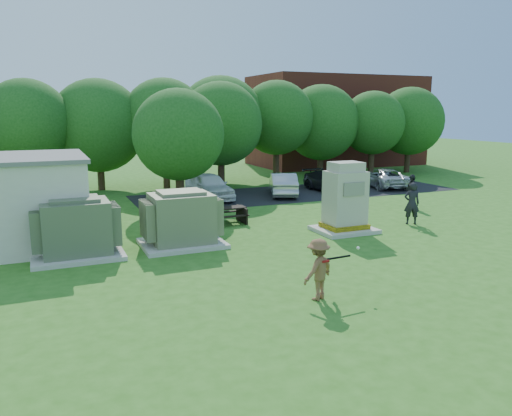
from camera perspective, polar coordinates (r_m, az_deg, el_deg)
name	(u,v)px	position (r m, az deg, el deg)	size (l,w,h in m)	color
ground	(306,271)	(15.94, 5.75, -7.14)	(120.00, 120.00, 0.00)	#2D6619
brick_building	(336,121)	(47.58, 9.09, 9.79)	(15.00, 8.00, 8.00)	maroon
parking_strip	(299,193)	(30.75, 4.97, 1.76)	(20.00, 6.00, 0.01)	#232326
transformer_left	(76,229)	(18.17, -19.85, -2.31)	(3.00, 2.40, 2.07)	beige
transformer_right	(182,220)	(18.73, -8.50, -1.37)	(3.00, 2.40, 2.07)	beige
generator_cabinet	(345,202)	(20.92, 10.13, 0.73)	(2.39, 1.95, 2.91)	beige
picnic_table	(226,213)	(22.25, -3.43, -0.62)	(1.73, 1.29, 0.74)	black
batter	(318,269)	(13.41, 7.12, -6.98)	(1.08, 0.62, 1.67)	brown
person_by_generator	(412,203)	(23.06, 17.38, 0.50)	(0.68, 0.45, 1.87)	black
person_walking_right	(412,191)	(26.90, 17.36, 1.83)	(1.03, 0.43, 1.76)	#27262B
car_white	(209,186)	(28.45, -5.39, 2.52)	(1.78, 4.42, 1.51)	white
car_silver_a	(283,184)	(29.64, 3.11, 2.76)	(1.45, 4.15, 1.37)	#B4B3B8
car_dark	(330,181)	(31.44, 8.47, 3.04)	(1.77, 4.35, 1.26)	black
car_silver_b	(383,178)	(33.90, 14.37, 3.37)	(2.05, 4.45, 1.24)	silver
batting_equipment	(338,257)	(13.62, 9.40, -5.52)	(1.43, 0.46, 0.20)	black
tree_row	(192,123)	(33.01, -7.31, 9.59)	(41.30, 13.30, 7.30)	#47301E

